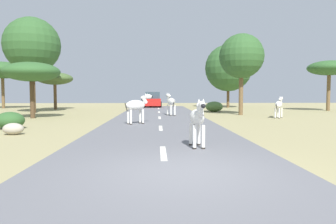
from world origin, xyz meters
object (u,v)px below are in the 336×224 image
zebra_0 (197,118)px  tree_3 (32,72)px  rock_0 (13,129)px  car_0 (152,100)px  tree_7 (2,70)px  zebra_2 (171,102)px  zebra_1 (137,106)px  tree_4 (228,68)px  tree_2 (241,56)px  bush_2 (214,107)px  zebra_4 (279,105)px  tree_0 (32,45)px  tree_5 (55,79)px  bush_1 (10,120)px  tree_1 (329,68)px

zebra_0 → tree_3: (-9.46, 11.69, 2.11)m
tree_3 → rock_0: tree_3 is taller
car_0 → tree_7: (-16.15, -1.70, 3.27)m
zebra_0 → tree_7: (-17.90, 25.17, 3.19)m
zebra_2 → tree_3: size_ratio=0.46×
zebra_1 → rock_0: size_ratio=1.98×
tree_4 → tree_2: bearing=-98.3°
tree_3 → bush_2: bearing=26.2°
zebra_4 → bush_2: zebra_4 is taller
zebra_0 → zebra_1: 7.54m
zebra_1 → tree_3: size_ratio=0.44×
tree_7 → tree_0: bearing=-51.3°
tree_2 → tree_5: (-16.74, 8.47, -1.34)m
zebra_0 → tree_5: 25.63m
tree_2 → tree_5: 18.81m
car_0 → tree_7: bearing=-175.8°
tree_2 → bush_1: (-13.30, -8.73, -4.04)m
tree_0 → tree_3: bearing=-69.3°
tree_3 → zebra_0: bearing=-51.0°
zebra_4 → tree_0: bearing=-162.7°
zebra_0 → rock_0: size_ratio=1.91×
tree_0 → tree_1: 26.52m
bush_2 → tree_7: bearing=162.4°
zebra_4 → rock_0: zebra_4 is taller
zebra_1 → tree_4: 21.27m
zebra_4 → tree_2: size_ratio=0.24×
tree_5 → rock_0: size_ratio=4.56×
car_0 → tree_2: size_ratio=0.71×
bush_1 → tree_0: bearing=106.4°
rock_0 → zebra_2: bearing=55.0°
zebra_0 → tree_1: (14.82, 19.35, 3.02)m
tree_2 → bush_2: bearing=108.3°
car_0 → tree_4: (8.66, -0.80, 3.65)m
zebra_4 → tree_5: (-18.48, 11.52, 2.22)m
tree_0 → zebra_0: bearing=-56.2°
tree_0 → bush_1: bearing=-73.6°
zebra_0 → tree_5: bearing=-66.6°
zebra_1 → rock_0: 6.08m
zebra_4 → tree_7: tree_7 is taller
tree_3 → bush_2: 15.10m
tree_0 → tree_3: tree_0 is taller
zebra_4 → tree_2: 5.00m
tree_1 → tree_0: bearing=-175.5°
tree_3 → bush_1: 6.80m
tree_3 → tree_5: 11.28m
tree_2 → tree_1: bearing=27.7°
zebra_1 → tree_5: bearing=175.8°
car_0 → tree_7: size_ratio=0.86×
zebra_0 → bush_1: zebra_0 is taller
tree_4 → tree_7: bearing=-177.9°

